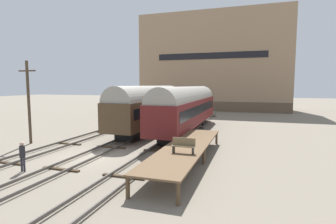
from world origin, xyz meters
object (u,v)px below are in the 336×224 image
object	(u,v)px
train_car_maroon	(187,106)
utility_pole	(29,101)
train_car_brown	(149,106)
bench	(184,145)
person_worker	(22,154)

from	to	relation	value
train_car_maroon	utility_pole	world-z (taller)	utility_pole
train_car_brown	utility_pole	xyz separation A→B (m)	(-7.70, -9.27, 0.94)
bench	train_car_maroon	bearing A→B (deg)	102.80
train_car_brown	train_car_maroon	distance (m)	4.31
train_car_maroon	train_car_brown	bearing A→B (deg)	-172.82
train_car_brown	person_worker	world-z (taller)	train_car_brown
train_car_brown	person_worker	size ratio (longest dim) A/B	8.71
train_car_brown	bench	bearing A→B (deg)	-59.91
train_car_brown	utility_pole	bearing A→B (deg)	-129.72
train_car_maroon	person_worker	bearing A→B (deg)	-111.19
bench	person_worker	xyz separation A→B (m)	(-9.18, -3.02, -0.52)
utility_pole	person_worker	bearing A→B (deg)	-47.30
train_car_brown	bench	distance (m)	14.49
bench	person_worker	bearing A→B (deg)	-161.80
bench	utility_pole	xyz separation A→B (m)	(-14.93, 3.22, 2.19)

